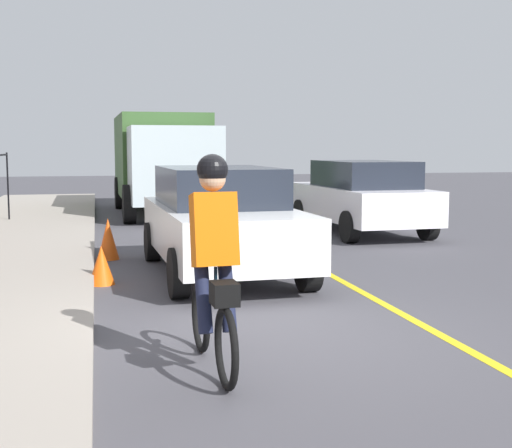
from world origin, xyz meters
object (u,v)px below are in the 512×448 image
(patrol_sedan, at_px, (361,196))
(traffic_cone_far, at_px, (101,265))
(parked_sedan_rear, at_px, (220,219))
(box_truck_background, at_px, (163,159))
(cyclist_lead, at_px, (214,265))
(traffic_cone_near, at_px, (108,239))

(patrol_sedan, bearing_deg, traffic_cone_far, 127.87)
(patrol_sedan, relative_size, parked_sedan_rear, 1.00)
(parked_sedan_rear, height_order, box_truck_background, box_truck_background)
(patrol_sedan, bearing_deg, parked_sedan_rear, 135.46)
(cyclist_lead, xyz_separation_m, parked_sedan_rear, (4.50, -0.84, -0.09))
(cyclist_lead, bearing_deg, parked_sedan_rear, -13.06)
(box_truck_background, distance_m, traffic_cone_far, 10.47)
(box_truck_background, xyz_separation_m, traffic_cone_far, (-10.23, 1.81, -1.28))
(cyclist_lead, distance_m, traffic_cone_far, 4.18)
(patrol_sedan, xyz_separation_m, parked_sedan_rear, (-4.18, 3.86, 0.00))
(cyclist_lead, distance_m, box_truck_background, 14.31)
(traffic_cone_far, bearing_deg, parked_sedan_rear, -75.05)
(box_truck_background, height_order, traffic_cone_near, box_truck_background)
(cyclist_lead, xyz_separation_m, traffic_cone_far, (4.04, 0.89, -0.64))
(parked_sedan_rear, height_order, traffic_cone_near, parked_sedan_rear)
(patrol_sedan, xyz_separation_m, traffic_cone_far, (-4.64, 5.59, -0.55))
(patrol_sedan, height_order, traffic_cone_near, patrol_sedan)
(patrol_sedan, xyz_separation_m, traffic_cone_near, (-2.46, 5.46, -0.48))
(patrol_sedan, distance_m, traffic_cone_far, 7.28)
(traffic_cone_near, relative_size, traffic_cone_far, 1.28)
(patrol_sedan, height_order, traffic_cone_far, patrol_sedan)
(cyclist_lead, relative_size, parked_sedan_rear, 0.41)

